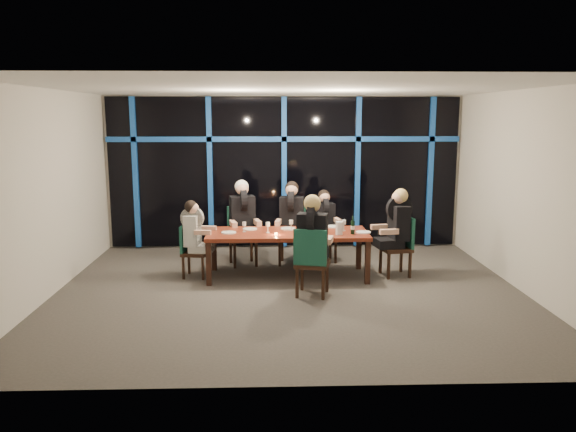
{
  "coord_description": "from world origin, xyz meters",
  "views": [
    {
      "loc": [
        -0.29,
        -8.1,
        2.62
      ],
      "look_at": [
        0.0,
        0.6,
        1.05
      ],
      "focal_mm": 35.0,
      "sensor_mm": 36.0,
      "label": 1
    }
  ],
  "objects": [
    {
      "name": "chair_far_left",
      "position": [
        -0.78,
        1.66,
        0.57
      ],
      "size": [
        0.58,
        0.58,
        1.03
      ],
      "rotation": [
        0.0,
        0.0,
        0.25
      ],
      "color": "black",
      "rests_on": "ground"
    },
    {
      "name": "chair_far_mid",
      "position": [
        0.11,
        1.69,
        0.56
      ],
      "size": [
        0.53,
        0.53,
        1.01
      ],
      "rotation": [
        0.0,
        0.0,
        -0.15
      ],
      "color": "black",
      "rests_on": "ground"
    },
    {
      "name": "diner_near_mid",
      "position": [
        0.33,
        -0.17,
        0.98
      ],
      "size": [
        0.58,
        0.69,
        1.0
      ],
      "rotation": [
        0.0,
        0.0,
        2.89
      ],
      "color": "black",
      "rests_on": "ground"
    },
    {
      "name": "diner_far_left",
      "position": [
        -0.76,
        1.58,
        0.98
      ],
      "size": [
        0.59,
        0.69,
        1.0
      ],
      "rotation": [
        0.0,
        0.0,
        0.25
      ],
      "color": "black",
      "rests_on": "ground"
    },
    {
      "name": "chair_near_mid",
      "position": [
        0.31,
        -0.25,
        0.57
      ],
      "size": [
        0.58,
        0.58,
        1.03
      ],
      "rotation": [
        0.0,
        0.0,
        2.89
      ],
      "color": "black",
      "rests_on": "ground"
    },
    {
      "name": "diner_far_mid",
      "position": [
        0.1,
        1.61,
        0.96
      ],
      "size": [
        0.54,
        0.66,
        0.98
      ],
      "rotation": [
        0.0,
        0.0,
        -0.15
      ],
      "color": "black",
      "rests_on": "ground"
    },
    {
      "name": "plate_end_right",
      "position": [
        1.22,
        0.71,
        0.76
      ],
      "size": [
        0.24,
        0.24,
        0.01
      ],
      "primitive_type": "cylinder",
      "color": "white",
      "rests_on": "dining_table"
    },
    {
      "name": "wine_bottle",
      "position": [
        1.03,
        0.61,
        0.86
      ],
      "size": [
        0.07,
        0.07,
        0.29
      ],
      "rotation": [
        0.0,
        0.0,
        0.42
      ],
      "color": "black",
      "rests_on": "dining_table"
    },
    {
      "name": "chair_end_right",
      "position": [
        1.86,
        0.82,
        0.55
      ],
      "size": [
        0.53,
        0.53,
        0.99
      ],
      "rotation": [
        0.0,
        0.0,
        4.88
      ],
      "color": "black",
      "rests_on": "ground"
    },
    {
      "name": "window_wall",
      "position": [
        0.01,
        2.93,
        1.55
      ],
      "size": [
        6.86,
        0.43,
        2.94
      ],
      "color": "black",
      "rests_on": "ground"
    },
    {
      "name": "wine_glass_a",
      "position": [
        -0.32,
        0.76,
        0.88
      ],
      "size": [
        0.07,
        0.07,
        0.17
      ],
      "color": "white",
      "rests_on": "dining_table"
    },
    {
      "name": "chair_end_left",
      "position": [
        -1.58,
        0.85,
        0.48
      ],
      "size": [
        0.46,
        0.46,
        0.87
      ],
      "rotation": [
        0.0,
        0.0,
        1.42
      ],
      "color": "black",
      "rests_on": "ground"
    },
    {
      "name": "room",
      "position": [
        0.0,
        0.0,
        2.02
      ],
      "size": [
        7.04,
        7.0,
        3.02
      ],
      "color": "#4E4945",
      "rests_on": "ground"
    },
    {
      "name": "plate_near_mid",
      "position": [
        0.47,
        0.38,
        0.76
      ],
      "size": [
        0.24,
        0.24,
        0.01
      ],
      "primitive_type": "cylinder",
      "color": "white",
      "rests_on": "dining_table"
    },
    {
      "name": "plate_far_mid",
      "position": [
        0.01,
        1.05,
        0.76
      ],
      "size": [
        0.24,
        0.24,
        0.01
      ],
      "primitive_type": "cylinder",
      "color": "white",
      "rests_on": "dining_table"
    },
    {
      "name": "water_pitcher",
      "position": [
        0.81,
        0.58,
        0.85
      ],
      "size": [
        0.13,
        0.11,
        0.21
      ],
      "rotation": [
        0.0,
        0.0,
        0.23
      ],
      "color": "silver",
      "rests_on": "dining_table"
    },
    {
      "name": "diner_far_right",
      "position": [
        0.69,
        1.75,
        0.85
      ],
      "size": [
        0.48,
        0.59,
        0.87
      ],
      "rotation": [
        0.0,
        0.0,
        0.18
      ],
      "color": "black",
      "rests_on": "ground"
    },
    {
      "name": "plate_far_right",
      "position": [
        0.79,
        1.2,
        0.76
      ],
      "size": [
        0.24,
        0.24,
        0.01
      ],
      "primitive_type": "cylinder",
      "color": "white",
      "rests_on": "dining_table"
    },
    {
      "name": "dining_table",
      "position": [
        0.0,
        0.8,
        0.68
      ],
      "size": [
        2.6,
        1.0,
        0.75
      ],
      "color": "maroon",
      "rests_on": "ground"
    },
    {
      "name": "tea_light",
      "position": [
        -0.19,
        0.59,
        0.76
      ],
      "size": [
        0.05,
        0.05,
        0.03
      ],
      "primitive_type": "cylinder",
      "color": "#FFA94C",
      "rests_on": "dining_table"
    },
    {
      "name": "wine_glass_e",
      "position": [
        0.93,
        0.87,
        0.88
      ],
      "size": [
        0.07,
        0.07,
        0.18
      ],
      "color": "silver",
      "rests_on": "dining_table"
    },
    {
      "name": "wine_glass_d",
      "position": [
        -0.7,
        0.84,
        0.87
      ],
      "size": [
        0.06,
        0.06,
        0.16
      ],
      "color": "silver",
      "rests_on": "dining_table"
    },
    {
      "name": "diner_end_left",
      "position": [
        -1.51,
        0.84,
        0.83
      ],
      "size": [
        0.57,
        0.46,
        0.84
      ],
      "rotation": [
        0.0,
        0.0,
        1.42
      ],
      "color": "black",
      "rests_on": "ground"
    },
    {
      "name": "plate_far_left",
      "position": [
        -0.62,
        1.03,
        0.76
      ],
      "size": [
        0.24,
        0.24,
        0.01
      ],
      "primitive_type": "cylinder",
      "color": "white",
      "rests_on": "dining_table"
    },
    {
      "name": "diner_end_right",
      "position": [
        1.78,
        0.81,
        0.94
      ],
      "size": [
        0.65,
        0.53,
        0.96
      ],
      "rotation": [
        0.0,
        0.0,
        4.88
      ],
      "color": "black",
      "rests_on": "ground"
    },
    {
      "name": "wine_glass_b",
      "position": [
        0.06,
        0.95,
        0.87
      ],
      "size": [
        0.07,
        0.07,
        0.17
      ],
      "color": "silver",
      "rests_on": "dining_table"
    },
    {
      "name": "plate_end_left",
      "position": [
        -0.95,
        0.76,
        0.76
      ],
      "size": [
        0.24,
        0.24,
        0.01
      ],
      "primitive_type": "cylinder",
      "color": "white",
      "rests_on": "dining_table"
    },
    {
      "name": "chair_far_right",
      "position": [
        0.68,
        1.82,
        0.5
      ],
      "size": [
        0.48,
        0.48,
        0.89
      ],
      "rotation": [
        0.0,
        0.0,
        0.18
      ],
      "color": "black",
      "rests_on": "ground"
    },
    {
      "name": "wine_glass_c",
      "position": [
        0.51,
        0.77,
        0.89
      ],
      "size": [
        0.07,
        0.07,
        0.19
      ],
      "color": "silver",
      "rests_on": "dining_table"
    }
  ]
}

